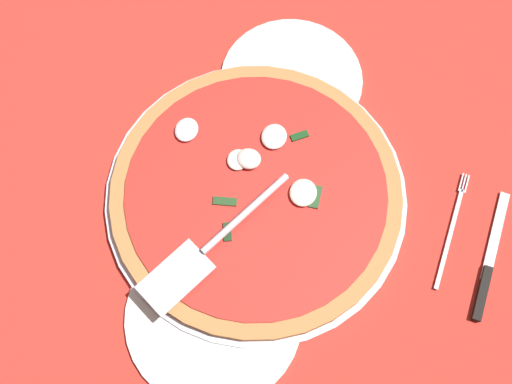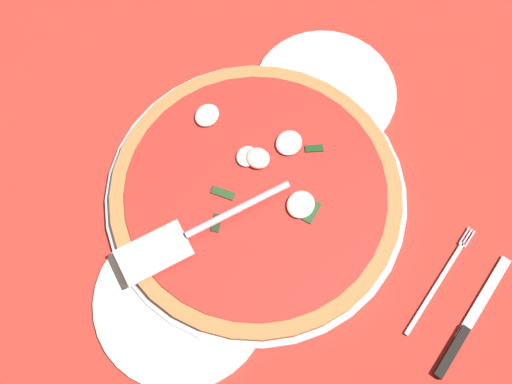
# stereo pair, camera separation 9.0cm
# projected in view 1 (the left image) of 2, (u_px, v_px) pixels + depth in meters

# --- Properties ---
(ground_plane) EXTENTS (1.13, 1.13, 0.01)m
(ground_plane) POSITION_uv_depth(u_px,v_px,m) (234.00, 185.00, 0.94)
(ground_plane) COLOR red
(checker_pattern) EXTENTS (1.13, 1.13, 0.00)m
(checker_pattern) POSITION_uv_depth(u_px,v_px,m) (234.00, 184.00, 0.94)
(checker_pattern) COLOR white
(checker_pattern) RESTS_ON ground_plane
(pizza_pan) EXTENTS (0.44, 0.44, 0.01)m
(pizza_pan) POSITION_uv_depth(u_px,v_px,m) (256.00, 196.00, 0.92)
(pizza_pan) COLOR silver
(pizza_pan) RESTS_ON ground_plane
(dinner_plate_left) EXTENTS (0.22, 0.22, 0.01)m
(dinner_plate_left) POSITION_uv_depth(u_px,v_px,m) (291.00, 80.00, 1.00)
(dinner_plate_left) COLOR white
(dinner_plate_left) RESTS_ON ground_plane
(dinner_plate_right) EXTENTS (0.24, 0.24, 0.01)m
(dinner_plate_right) POSITION_uv_depth(u_px,v_px,m) (214.00, 316.00, 0.86)
(dinner_plate_right) COLOR silver
(dinner_plate_right) RESTS_ON ground_plane
(pizza) EXTENTS (0.42, 0.42, 0.03)m
(pizza) POSITION_uv_depth(u_px,v_px,m) (256.00, 192.00, 0.91)
(pizza) COLOR #C27D44
(pizza) RESTS_ON pizza_pan
(pizza_server) EXTENTS (0.24, 0.16, 0.01)m
(pizza_server) POSITION_uv_depth(u_px,v_px,m) (211.00, 245.00, 0.85)
(pizza_server) COLOR silver
(pizza_server) RESTS_ON pizza
(place_setting_far) EXTENTS (0.22, 0.15, 0.01)m
(place_setting_far) POSITION_uv_depth(u_px,v_px,m) (470.00, 249.00, 0.89)
(place_setting_far) COLOR silver
(place_setting_far) RESTS_ON ground_plane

